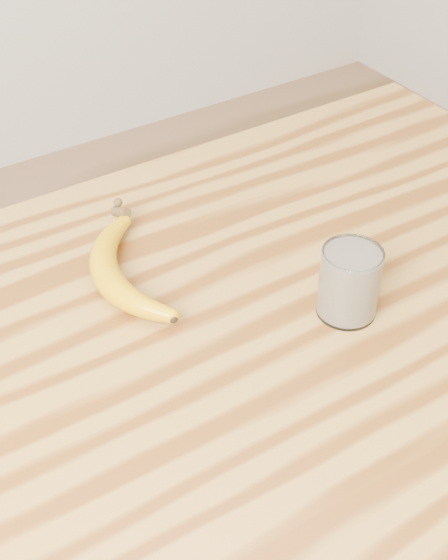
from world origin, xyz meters
TOP-DOWN VIEW (x-y plane):
  - table at (0.00, 0.00)m, footprint 1.20×0.80m
  - smoothie_glass at (0.12, -0.04)m, footprint 0.07×0.07m
  - banana at (-0.10, 0.16)m, footprint 0.17×0.32m

SIDE VIEW (x-z plane):
  - table at x=0.00m, z-range 0.32..1.22m
  - banana at x=-0.10m, z-range 0.90..0.94m
  - smoothie_glass at x=0.12m, z-range 0.90..0.99m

